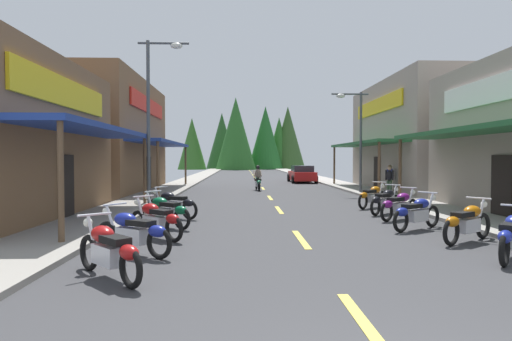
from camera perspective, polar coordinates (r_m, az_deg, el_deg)
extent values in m
cube|color=#38383A|center=(34.04, 0.43, -1.83)|extent=(9.63, 92.04, 0.10)
cube|color=gray|center=(34.29, -9.56, -1.64)|extent=(2.27, 92.04, 0.12)
cube|color=#9E9991|center=(34.80, 10.26, -1.59)|extent=(2.27, 92.04, 0.12)
cube|color=#E0C64C|center=(5.51, 14.51, -19.47)|extent=(0.16, 2.40, 0.01)
cube|color=#E0C64C|center=(10.69, 6.00, -9.06)|extent=(0.16, 2.40, 0.01)
cube|color=#E0C64C|center=(16.57, 3.08, -5.25)|extent=(0.16, 2.40, 0.01)
cube|color=#E0C64C|center=(21.61, 1.87, -3.65)|extent=(0.16, 2.40, 0.01)
cube|color=#E0C64C|center=(28.40, 0.92, -2.39)|extent=(0.16, 2.40, 0.01)
cube|color=#E0C64C|center=(33.62, 0.46, -1.77)|extent=(0.16, 2.40, 0.01)
cube|color=#E0C64C|center=(40.54, 0.02, -1.20)|extent=(0.16, 2.40, 0.01)
cube|color=#E0C64C|center=(45.59, -0.21, -0.89)|extent=(0.16, 2.40, 0.01)
cube|color=#E0C64C|center=(51.85, -0.43, -0.59)|extent=(0.16, 2.40, 0.01)
cube|color=#E0C64C|center=(58.42, -0.62, -0.34)|extent=(0.16, 2.40, 0.01)
cube|color=#E0C64C|center=(65.35, -0.77, -0.14)|extent=(0.16, 2.40, 0.01)
cube|color=#E0C64C|center=(71.52, -0.88, 0.01)|extent=(0.16, 2.40, 0.01)
cube|color=navy|center=(14.68, -20.85, 5.08)|extent=(1.80, 8.78, 0.16)
cylinder|color=brown|center=(10.49, -24.51, -1.67)|extent=(0.14, 0.14, 2.82)
cylinder|color=brown|center=(18.51, -14.57, -0.22)|extent=(0.14, 0.14, 2.82)
cube|color=yellow|center=(15.09, -23.96, 9.45)|extent=(0.10, 6.83, 0.90)
cube|color=black|center=(14.98, -23.90, -2.11)|extent=(0.08, 1.10, 2.10)
cube|color=brown|center=(28.01, -22.93, 4.20)|extent=(8.68, 12.07, 6.63)
cube|color=navy|center=(26.59, -12.29, 3.54)|extent=(1.80, 10.86, 0.16)
cylinder|color=brown|center=(21.31, -12.90, 0.02)|extent=(0.14, 0.14, 2.82)
cylinder|color=brown|center=(31.64, -9.34, 0.54)|extent=(0.14, 0.14, 2.82)
cube|color=red|center=(26.92, -14.09, 8.36)|extent=(0.10, 8.45, 0.90)
cube|color=black|center=(26.75, -14.07, -0.45)|extent=(0.08, 1.10, 2.10)
cube|color=#236033|center=(15.68, 27.29, 4.78)|extent=(1.80, 10.02, 0.16)
cylinder|color=brown|center=(19.74, 18.59, -0.15)|extent=(0.14, 0.14, 2.82)
cube|color=white|center=(16.25, 29.97, 9.62)|extent=(0.10, 7.80, 0.90)
cube|color=black|center=(16.12, 29.87, -1.93)|extent=(0.08, 1.10, 2.10)
cube|color=gray|center=(29.21, 22.95, 4.18)|extent=(7.51, 11.89, 6.72)
cube|color=#236033|center=(27.55, 14.11, 3.46)|extent=(1.80, 10.70, 0.16)
cylinder|color=brown|center=(22.42, 16.03, 0.07)|extent=(0.14, 0.14, 2.82)
cylinder|color=brown|center=(32.36, 10.36, 0.56)|extent=(0.14, 0.14, 2.82)
cube|color=yellow|center=(27.97, 15.81, 8.23)|extent=(0.10, 8.32, 0.90)
cube|color=black|center=(27.80, 15.79, -0.38)|extent=(0.08, 1.10, 2.10)
cylinder|color=#474C51|center=(18.02, -14.11, 5.98)|extent=(0.14, 0.14, 6.74)
cylinder|color=#474C51|center=(18.44, -12.20, 16.21)|extent=(2.05, 0.10, 0.10)
ellipsoid|color=silver|center=(18.34, -10.53, 15.98)|extent=(0.50, 0.30, 0.24)
cylinder|color=#474C51|center=(24.60, 13.75, 3.53)|extent=(0.14, 0.14, 5.66)
cylinder|color=#474C51|center=(24.68, 12.37, 9.89)|extent=(2.05, 0.10, 0.10)
ellipsoid|color=silver|center=(24.55, 11.17, 9.71)|extent=(0.50, 0.30, 0.24)
torus|color=black|center=(9.16, 30.12, -9.07)|extent=(0.50, 0.54, 0.64)
cube|color=silver|center=(9.87, 30.90, -7.85)|extent=(0.68, 0.71, 0.32)
cube|color=black|center=(9.59, 30.68, -6.43)|extent=(0.61, 0.63, 0.12)
ellipsoid|color=navy|center=(9.17, 30.20, -7.60)|extent=(0.47, 0.49, 0.24)
torus|color=black|center=(12.06, 27.93, -6.51)|extent=(0.58, 0.45, 0.64)
torus|color=black|center=(10.74, 24.51, -7.45)|extent=(0.58, 0.45, 0.64)
cube|color=silver|center=(11.38, 26.32, -6.55)|extent=(0.73, 0.63, 0.32)
ellipsoid|color=#BF660C|center=(11.52, 26.79, -4.86)|extent=(0.64, 0.58, 0.28)
cube|color=black|center=(11.13, 25.76, -5.28)|extent=(0.65, 0.57, 0.12)
ellipsoid|color=#BF660C|center=(10.75, 24.65, -6.20)|extent=(0.50, 0.45, 0.24)
cylinder|color=silver|center=(11.91, 27.68, -5.01)|extent=(0.34, 0.26, 0.71)
cylinder|color=silver|center=(11.76, 27.45, -3.27)|extent=(0.38, 0.51, 0.04)
sphere|color=white|center=(12.03, 28.02, -3.99)|extent=(0.16, 0.16, 0.16)
torus|color=black|center=(13.41, 22.38, -5.64)|extent=(0.58, 0.44, 0.64)
torus|color=black|center=(12.16, 18.69, -6.34)|extent=(0.58, 0.44, 0.64)
cube|color=silver|center=(12.77, 20.63, -5.62)|extent=(0.74, 0.63, 0.32)
ellipsoid|color=navy|center=(12.90, 21.12, -4.12)|extent=(0.64, 0.58, 0.28)
cube|color=black|center=(12.53, 20.01, -4.46)|extent=(0.65, 0.57, 0.12)
ellipsoid|color=navy|center=(12.17, 18.83, -5.24)|extent=(0.50, 0.45, 0.24)
cylinder|color=silver|center=(13.26, 22.10, -4.28)|extent=(0.34, 0.26, 0.71)
cylinder|color=silver|center=(13.13, 21.84, -2.72)|extent=(0.37, 0.52, 0.04)
sphere|color=white|center=(13.38, 22.47, -3.37)|extent=(0.16, 0.16, 0.16)
torus|color=black|center=(15.32, 20.04, -4.72)|extent=(0.57, 0.47, 0.64)
torus|color=black|center=(14.05, 16.97, -5.26)|extent=(0.57, 0.47, 0.64)
cube|color=silver|center=(14.67, 18.57, -4.67)|extent=(0.72, 0.65, 0.32)
ellipsoid|color=#721972|center=(14.81, 18.99, -3.38)|extent=(0.64, 0.60, 0.28)
cube|color=black|center=(14.44, 18.06, -3.65)|extent=(0.65, 0.59, 0.12)
ellipsoid|color=#721972|center=(14.07, 17.09, -4.31)|extent=(0.49, 0.46, 0.24)
cylinder|color=silver|center=(15.18, 19.81, -3.53)|extent=(0.33, 0.28, 0.71)
cylinder|color=silver|center=(15.05, 19.59, -2.16)|extent=(0.40, 0.50, 0.04)
sphere|color=white|center=(15.30, 20.11, -2.74)|extent=(0.16, 0.16, 0.16)
torus|color=black|center=(16.73, 18.07, -4.18)|extent=(0.53, 0.51, 0.64)
torus|color=black|center=(15.41, 15.59, -4.65)|extent=(0.53, 0.51, 0.64)
cube|color=silver|center=(16.06, 16.88, -4.12)|extent=(0.70, 0.69, 0.32)
ellipsoid|color=black|center=(16.21, 17.22, -2.94)|extent=(0.63, 0.62, 0.28)
cube|color=black|center=(15.81, 16.47, -3.19)|extent=(0.63, 0.62, 0.12)
ellipsoid|color=black|center=(15.43, 15.69, -3.79)|extent=(0.48, 0.48, 0.24)
cylinder|color=silver|center=(16.59, 17.88, -3.08)|extent=(0.31, 0.30, 0.71)
cylinder|color=silver|center=(16.45, 17.70, -1.83)|extent=(0.44, 0.46, 0.04)
sphere|color=white|center=(16.72, 18.13, -2.36)|extent=(0.16, 0.16, 0.16)
torus|color=black|center=(18.52, 16.40, -3.62)|extent=(0.53, 0.51, 0.64)
torus|color=black|center=(17.22, 14.02, -3.99)|extent=(0.53, 0.51, 0.64)
cube|color=silver|center=(17.85, 15.26, -3.54)|extent=(0.70, 0.68, 0.32)
ellipsoid|color=#BF660C|center=(18.00, 15.58, -2.48)|extent=(0.63, 0.62, 0.28)
cube|color=black|center=(17.62, 14.86, -2.69)|extent=(0.63, 0.61, 0.12)
ellipsoid|color=#BF660C|center=(17.24, 14.11, -3.22)|extent=(0.48, 0.48, 0.24)
cylinder|color=silver|center=(18.38, 16.21, -2.62)|extent=(0.31, 0.30, 0.71)
cylinder|color=silver|center=(18.25, 16.04, -1.49)|extent=(0.44, 0.46, 0.04)
sphere|color=white|center=(18.50, 16.46, -1.98)|extent=(0.16, 0.16, 0.16)
torus|color=black|center=(8.26, -21.31, -10.12)|extent=(0.51, 0.54, 0.64)
torus|color=black|center=(6.94, -16.31, -12.33)|extent=(0.51, 0.54, 0.64)
cube|color=silver|center=(7.57, -19.04, -10.55)|extent=(0.68, 0.71, 0.32)
ellipsoid|color=#A51414|center=(7.69, -19.71, -7.94)|extent=(0.61, 0.63, 0.28)
cube|color=black|center=(7.30, -18.21, -8.76)|extent=(0.61, 0.63, 0.12)
ellipsoid|color=#A51414|center=(6.93, -16.53, -10.39)|extent=(0.47, 0.49, 0.24)
cylinder|color=silver|center=(8.08, -20.97, -7.99)|extent=(0.29, 0.31, 0.71)
cylinder|color=silver|center=(7.92, -20.65, -5.48)|extent=(0.47, 0.43, 0.04)
sphere|color=white|center=(8.19, -21.43, -6.45)|extent=(0.16, 0.16, 0.16)
torus|color=black|center=(9.82, -19.15, -8.23)|extent=(0.59, 0.43, 0.64)
torus|color=black|center=(8.74, -12.75, -9.40)|extent=(0.59, 0.43, 0.64)
cube|color=silver|center=(9.25, -16.15, -8.30)|extent=(0.74, 0.62, 0.32)
ellipsoid|color=navy|center=(9.35, -17.00, -6.22)|extent=(0.64, 0.57, 0.28)
cube|color=black|center=(9.03, -15.07, -6.74)|extent=(0.66, 0.56, 0.12)
ellipsoid|color=navy|center=(8.74, -13.00, -7.87)|extent=(0.50, 0.44, 0.24)
cylinder|color=silver|center=(9.67, -18.67, -6.40)|extent=(0.34, 0.25, 0.71)
cylinder|color=silver|center=(9.54, -18.22, -4.27)|extent=(0.36, 0.52, 0.04)
sphere|color=white|center=(9.77, -19.29, -5.14)|extent=(0.16, 0.16, 0.16)
torus|color=black|center=(11.61, -15.38, -6.69)|extent=(0.53, 0.51, 0.64)
torus|color=black|center=(10.40, -10.84, -7.63)|extent=(0.53, 0.51, 0.64)
cube|color=silver|center=(10.98, -13.24, -6.72)|extent=(0.70, 0.69, 0.32)
ellipsoid|color=#A51414|center=(11.11, -13.85, -4.97)|extent=(0.63, 0.62, 0.28)
cube|color=black|center=(10.74, -12.48, -5.40)|extent=(0.63, 0.62, 0.12)
ellipsoid|color=#A51414|center=(10.40, -11.02, -6.34)|extent=(0.48, 0.48, 0.24)
cylinder|color=silver|center=(11.46, -15.04, -5.13)|extent=(0.31, 0.30, 0.71)
cylinder|color=silver|center=(11.32, -14.72, -3.33)|extent=(0.44, 0.46, 0.04)
sphere|color=white|center=(11.57, -15.48, -4.07)|extent=(0.16, 0.16, 0.16)
torus|color=black|center=(13.24, -14.18, -5.66)|extent=(0.55, 0.49, 0.64)
torus|color=black|center=(12.10, -9.79, -6.32)|extent=(0.55, 0.49, 0.64)
cube|color=silver|center=(12.65, -12.09, -5.62)|extent=(0.72, 0.67, 0.32)
ellipsoid|color=#0C5933|center=(12.77, -12.67, -4.11)|extent=(0.63, 0.61, 0.28)
cube|color=black|center=(12.43, -11.35, -4.44)|extent=(0.64, 0.60, 0.12)
ellipsoid|color=#0C5933|center=(12.11, -9.96, -5.22)|extent=(0.49, 0.47, 0.24)
cylinder|color=silver|center=(13.10, -13.84, -4.28)|extent=(0.32, 0.29, 0.71)
cylinder|color=silver|center=(12.98, -13.52, -2.70)|extent=(0.42, 0.48, 0.04)
sphere|color=white|center=(13.21, -14.27, -3.37)|extent=(0.16, 0.16, 0.16)
torus|color=black|center=(15.08, -13.16, -4.77)|extent=(0.59, 0.44, 0.64)
torus|color=black|center=(14.07, -8.81, -5.20)|extent=(0.59, 0.44, 0.64)
cube|color=silver|center=(14.56, -11.06, -4.67)|extent=(0.74, 0.62, 0.32)
ellipsoid|color=black|center=(14.66, -11.64, -3.37)|extent=(0.64, 0.58, 0.28)
cube|color=black|center=(14.36, -10.33, -3.63)|extent=(0.65, 0.57, 0.12)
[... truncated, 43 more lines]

